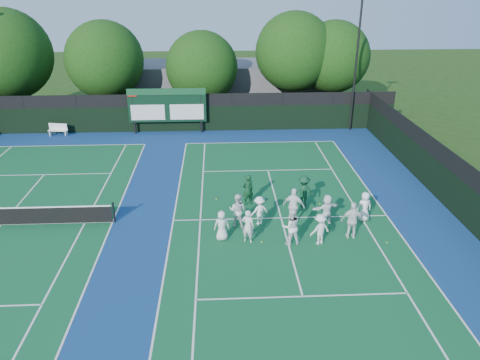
{
  "coord_description": "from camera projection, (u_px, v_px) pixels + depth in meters",
  "views": [
    {
      "loc": [
        -3.15,
        -19.97,
        11.32
      ],
      "look_at": [
        -2.0,
        3.0,
        1.3
      ],
      "focal_mm": 35.0,
      "sensor_mm": 36.0,
      "label": 1
    }
  ],
  "objects": [
    {
      "name": "scoreboard",
      "position": [
        167.0,
        106.0,
        36.03
      ],
      "size": [
        6.0,
        0.21,
        3.55
      ],
      "color": "black",
      "rests_on": "ground"
    },
    {
      "name": "tree_e",
      "position": [
        335.0,
        59.0,
        39.19
      ],
      "size": [
        5.97,
        5.97,
        8.16
      ],
      "color": "black",
      "rests_on": "ground"
    },
    {
      "name": "player_back_2",
      "position": [
        294.0,
        206.0,
        23.08
      ],
      "size": [
        1.18,
        0.83,
        1.86
      ],
      "primitive_type": "imported",
      "rotation": [
        0.0,
        0.0,
        2.76
      ],
      "color": "white",
      "rests_on": "ground"
    },
    {
      "name": "back_fence",
      "position": [
        181.0,
        115.0,
        36.79
      ],
      "size": [
        34.0,
        0.08,
        3.0
      ],
      "color": "black",
      "rests_on": "ground"
    },
    {
      "name": "clubhouse",
      "position": [
        229.0,
        84.0,
        44.04
      ],
      "size": [
        18.0,
        6.0,
        4.0
      ],
      "primitive_type": "cube",
      "color": "#5B5B60",
      "rests_on": "ground"
    },
    {
      "name": "player_front_4",
      "position": [
        353.0,
        220.0,
        21.73
      ],
      "size": [
        1.12,
        0.55,
        1.84
      ],
      "primitive_type": "imported",
      "rotation": [
        0.0,
        0.0,
        3.05
      ],
      "color": "white",
      "rests_on": "ground"
    },
    {
      "name": "player_back_4",
      "position": [
        364.0,
        206.0,
        23.37
      ],
      "size": [
        0.82,
        0.6,
        1.54
      ],
      "primitive_type": "imported",
      "rotation": [
        0.0,
        0.0,
        3.29
      ],
      "color": "white",
      "rests_on": "ground"
    },
    {
      "name": "tennis_ball_2",
      "position": [
        364.0,
        217.0,
        23.9
      ],
      "size": [
        0.07,
        0.07,
        0.07
      ],
      "primitive_type": "sphere",
      "color": "#C0DE1A",
      "rests_on": "ground"
    },
    {
      "name": "player_back_0",
      "position": [
        237.0,
        210.0,
        22.78
      ],
      "size": [
        1.02,
        0.91,
        1.74
      ],
      "primitive_type": "imported",
      "rotation": [
        0.0,
        0.0,
        2.79
      ],
      "color": "silver",
      "rests_on": "ground"
    },
    {
      "name": "light_pole_right",
      "position": [
        358.0,
        49.0,
        35.16
      ],
      "size": [
        1.2,
        0.3,
        10.12
      ],
      "color": "black",
      "rests_on": "ground"
    },
    {
      "name": "tennis_ball_3",
      "position": [
        216.0,
        199.0,
        25.85
      ],
      "size": [
        0.07,
        0.07,
        0.07
      ],
      "primitive_type": "sphere",
      "color": "#C0DE1A",
      "rests_on": "ground"
    },
    {
      "name": "tennis_ball_1",
      "position": [
        294.0,
        201.0,
        25.66
      ],
      "size": [
        0.07,
        0.07,
        0.07
      ],
      "primitive_type": "sphere",
      "color": "#C0DE1A",
      "rests_on": "ground"
    },
    {
      "name": "tree_b",
      "position": [
        107.0,
        62.0,
        38.37
      ],
      "size": [
        6.36,
        6.36,
        8.25
      ],
      "color": "black",
      "rests_on": "ground"
    },
    {
      "name": "ground",
      "position": [
        284.0,
        228.0,
        22.96
      ],
      "size": [
        120.0,
        120.0,
        0.0
      ],
      "primitive_type": "plane",
      "color": "#1D3A0F",
      "rests_on": "ground"
    },
    {
      "name": "bench",
      "position": [
        58.0,
        129.0,
        36.12
      ],
      "size": [
        1.54,
        0.69,
        0.94
      ],
      "color": "white",
      "rests_on": "ground"
    },
    {
      "name": "player_front_1",
      "position": [
        248.0,
        226.0,
        21.42
      ],
      "size": [
        0.71,
        0.6,
        1.65
      ],
      "primitive_type": "imported",
      "rotation": [
        0.0,
        0.0,
        2.72
      ],
      "color": "silver",
      "rests_on": "ground"
    },
    {
      "name": "coach_right",
      "position": [
        304.0,
        191.0,
        24.76
      ],
      "size": [
        1.17,
        0.72,
        1.76
      ],
      "primitive_type": "imported",
      "rotation": [
        0.0,
        0.0,
        3.2
      ],
      "color": "#103C25",
      "rests_on": "ground"
    },
    {
      "name": "player_back_1",
      "position": [
        259.0,
        211.0,
        23.03
      ],
      "size": [
        1.1,
        0.88,
        1.49
      ],
      "primitive_type": "imported",
      "rotation": [
        0.0,
        0.0,
        3.54
      ],
      "color": "white",
      "rests_on": "ground"
    },
    {
      "name": "tennis_ball_5",
      "position": [
        387.0,
        242.0,
        21.62
      ],
      "size": [
        0.07,
        0.07,
        0.07
      ],
      "primitive_type": "sphere",
      "color": "#C0DE1A",
      "rests_on": "ground"
    },
    {
      "name": "player_front_3",
      "position": [
        320.0,
        229.0,
        21.31
      ],
      "size": [
        1.1,
        0.86,
        1.5
      ],
      "primitive_type": "imported",
      "rotation": [
        0.0,
        0.0,
        3.5
      ],
      "color": "white",
      "rests_on": "ground"
    },
    {
      "name": "divider_fence_right",
      "position": [
        458.0,
        190.0,
        23.74
      ],
      "size": [
        0.08,
        32.0,
        3.0
      ],
      "color": "black",
      "rests_on": "ground"
    },
    {
      "name": "player_front_0",
      "position": [
        222.0,
        225.0,
        21.66
      ],
      "size": [
        0.76,
        0.54,
        1.47
      ],
      "primitive_type": "imported",
      "rotation": [
        0.0,
        0.0,
        3.24
      ],
      "color": "silver",
      "rests_on": "ground"
    },
    {
      "name": "near_court",
      "position": [
        281.0,
        218.0,
        23.87
      ],
      "size": [
        11.05,
        23.85,
        0.01
      ],
      "color": "#10522A",
      "rests_on": "ground"
    },
    {
      "name": "tennis_ball_0",
      "position": [
        262.0,
        242.0,
        21.67
      ],
      "size": [
        0.07,
        0.07,
        0.07
      ],
      "primitive_type": "sphere",
      "color": "#C0DE1A",
      "rests_on": "ground"
    },
    {
      "name": "player_back_3",
      "position": [
        327.0,
        209.0,
        23.06
      ],
      "size": [
        1.52,
        0.92,
        1.57
      ],
      "primitive_type": "imported",
      "rotation": [
        0.0,
        0.0,
        3.48
      ],
      "color": "white",
      "rests_on": "ground"
    },
    {
      "name": "tennis_ball_4",
      "position": [
        320.0,
        204.0,
        25.27
      ],
      "size": [
        0.07,
        0.07,
        0.07
      ],
      "primitive_type": "sphere",
      "color": "#C0DE1A",
      "rests_on": "ground"
    },
    {
      "name": "court_apron",
      "position": [
        163.0,
        221.0,
        23.6
      ],
      "size": [
        34.0,
        32.0,
        0.01
      ],
      "primitive_type": "cube",
      "color": "navy",
      "rests_on": "ground"
    },
    {
      "name": "left_court",
      "position": [
        1.0,
        225.0,
        23.23
      ],
      "size": [
        11.05,
        23.85,
        0.01
      ],
      "color": "#10522A",
      "rests_on": "ground"
    },
    {
      "name": "coach_left",
      "position": [
        248.0,
        190.0,
        24.94
      ],
      "size": [
        0.74,
        0.62,
        1.75
      ],
      "primitive_type": "imported",
      "rotation": [
        0.0,
        0.0,
        3.5
      ],
      "color": "#0F3A1E",
      "rests_on": "ground"
    },
    {
      "name": "tree_c",
      "position": [
        204.0,
        69.0,
        38.99
      ],
      "size": [
        5.98,
        5.98,
        7.39
      ],
      "color": "black",
      "rests_on": "ground"
    },
    {
      "name": "tree_d",
      "position": [
        296.0,
        54.0,
        38.86
      ],
      "size": [
        6.5,
        6.5,
        8.87
      ],
      "color": "black",
      "rests_on": "ground"
    },
    {
      "name": "player_front_2",
      "position": [
        291.0,
        227.0,
        21.25
      ],
      "size": [
        0.95,
        0.79,
        1.78
      ],
      "primitive_type": "imported",
      "rotation": [
        0.0,
        0.0,
        3.28
      ],
      "color": "white",
      "rests_on": "ground"
    },
    {
      "name": "tree_a",
      "position": [
        9.0,
        57.0,
        37.82
      ],
      "size": [
        7.28,
        7.28,
        9.21
      ],
      "color": "black",
      "rests_on": "ground"
    }
  ]
}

